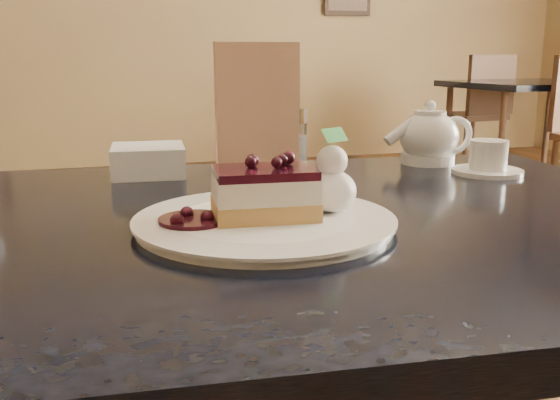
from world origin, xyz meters
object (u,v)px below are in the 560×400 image
object	(u,v)px
cheesecake_slice	(265,193)
bg_table_far_right	(522,180)
dessert_plate	(265,222)
main_table	(258,275)
tea_set	(440,142)

from	to	relation	value
cheesecake_slice	bg_table_far_right	xyz separation A→B (m)	(2.75, 3.13, -0.74)
dessert_plate	cheesecake_slice	distance (m)	0.04
main_table	tea_set	xyz separation A→B (m)	(0.42, 0.28, 0.13)
cheesecake_slice	bg_table_far_right	distance (m)	4.23
dessert_plate	bg_table_far_right	xyz separation A→B (m)	(2.75, 3.13, -0.71)
tea_set	dessert_plate	bearing A→B (deg)	-142.25
main_table	cheesecake_slice	world-z (taller)	cheesecake_slice
main_table	tea_set	bearing A→B (deg)	37.11
main_table	cheesecake_slice	size ratio (longest dim) A/B	9.97
dessert_plate	cheesecake_slice	xyz separation A→B (m)	(-0.00, 0.00, 0.04)
tea_set	bg_table_far_right	bearing A→B (deg)	50.35
bg_table_far_right	dessert_plate	bearing A→B (deg)	-138.45
cheesecake_slice	main_table	bearing A→B (deg)	90.00
main_table	bg_table_far_right	distance (m)	4.17
cheesecake_slice	bg_table_far_right	bearing A→B (deg)	52.48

